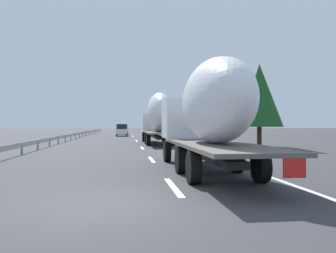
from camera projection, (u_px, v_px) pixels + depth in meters
name	position (u px, v px, depth m)	size (l,w,h in m)	color
ground_plane	(121.00, 138.00, 47.86)	(260.00, 260.00, 0.00)	#38383A
lane_stripe_0	(173.00, 187.00, 10.40)	(3.20, 0.20, 0.01)	white
lane_stripe_1	(151.00, 159.00, 18.52)	(3.20, 0.20, 0.01)	white
lane_stripe_2	(142.00, 148.00, 27.63)	(3.20, 0.20, 0.01)	white
lane_stripe_3	(137.00, 141.00, 39.71)	(3.20, 0.20, 0.01)	white
lane_stripe_4	(133.00, 137.00, 54.01)	(3.20, 0.20, 0.01)	white
lane_stripe_5	(132.00, 135.00, 62.51)	(3.20, 0.20, 0.01)	white
edge_line_right	(157.00, 137.00, 53.52)	(110.00, 0.20, 0.01)	white
truck_lead	(158.00, 116.00, 33.21)	(13.38, 2.55, 4.81)	silver
truck_trailing	(208.00, 111.00, 13.56)	(11.99, 2.55, 4.21)	silver
car_silver_hatch	(123.00, 129.00, 66.65)	(4.76, 1.90, 1.89)	#ADB2B7
car_white_van	(122.00, 130.00, 56.38)	(4.44, 1.80, 1.95)	white
road_sign	(161.00, 123.00, 58.77)	(0.10, 0.90, 3.00)	gray
tree_0	(187.00, 110.00, 65.22)	(3.51, 3.51, 7.44)	#472D19
tree_1	(259.00, 95.00, 28.96)	(3.89, 3.89, 6.94)	#472D19
tree_2	(164.00, 117.00, 89.57)	(3.91, 3.91, 6.42)	#472D19
tree_3	(175.00, 112.00, 75.72)	(3.51, 3.51, 7.26)	#472D19
guardrail_median	(79.00, 134.00, 50.07)	(94.00, 0.10, 0.76)	#9EA0A5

